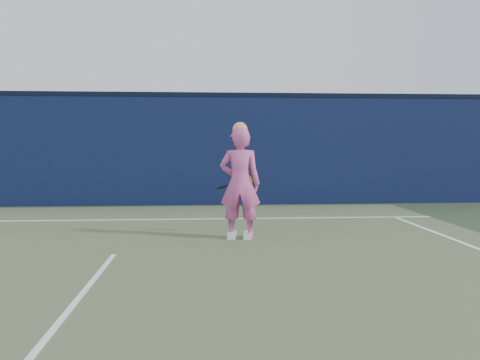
{
  "coord_description": "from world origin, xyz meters",
  "views": [
    {
      "loc": [
        1.14,
        -5.45,
        1.4
      ],
      "look_at": [
        1.68,
        2.03,
        0.88
      ],
      "focal_mm": 38.0,
      "sensor_mm": 36.0,
      "label": 1
    }
  ],
  "objects": [
    {
      "name": "backstop_wall",
      "position": [
        0.0,
        6.5,
        1.25
      ],
      "size": [
        24.0,
        0.4,
        2.5
      ],
      "primitive_type": "cube",
      "color": "black",
      "rests_on": "ground"
    },
    {
      "name": "ground",
      "position": [
        0.0,
        0.0,
        0.0
      ],
      "size": [
        80.0,
        80.0,
        0.0
      ],
      "primitive_type": "plane",
      "color": "#2E3E26",
      "rests_on": "ground"
    },
    {
      "name": "player",
      "position": [
        1.68,
        2.03,
        0.84
      ],
      "size": [
        0.65,
        0.48,
        1.74
      ],
      "rotation": [
        0.0,
        0.0,
        3.0
      ],
      "color": "#DB55A1",
      "rests_on": "ground"
    },
    {
      "name": "wall_cap",
      "position": [
        0.0,
        6.5,
        2.55
      ],
      "size": [
        24.0,
        0.42,
        0.1
      ],
      "primitive_type": "cube",
      "color": "black",
      "rests_on": "backstop_wall"
    },
    {
      "name": "racket",
      "position": [
        1.74,
        2.43,
        0.82
      ],
      "size": [
        0.58,
        0.25,
        0.33
      ],
      "rotation": [
        0.0,
        0.0,
        -0.46
      ],
      "color": "black",
      "rests_on": "ground"
    },
    {
      "name": "court_lines",
      "position": [
        0.0,
        -0.33,
        0.01
      ],
      "size": [
        11.0,
        12.04,
        0.01
      ],
      "color": "white",
      "rests_on": "court_surface"
    },
    {
      "name": "court_surface",
      "position": [
        0.0,
        -2.0,
        0.0
      ],
      "size": [
        11.0,
        16.0,
        0.01
      ],
      "primitive_type": "cube",
      "color": "#4C5E3B",
      "rests_on": "ground"
    }
  ]
}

